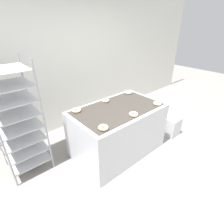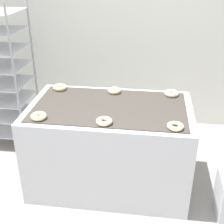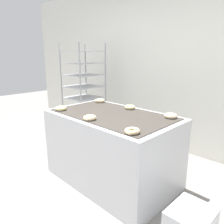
{
  "view_description": "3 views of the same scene",
  "coord_description": "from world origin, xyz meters",
  "px_view_note": "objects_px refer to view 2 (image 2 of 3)",
  "views": [
    {
      "loc": [
        -1.73,
        -1.12,
        2.11
      ],
      "look_at": [
        0.0,
        0.86,
        0.72
      ],
      "focal_mm": 28.0,
      "sensor_mm": 36.0,
      "label": 1
    },
    {
      "loc": [
        0.37,
        -1.86,
        2.1
      ],
      "look_at": [
        0.0,
        0.86,
        0.72
      ],
      "focal_mm": 50.0,
      "sensor_mm": 36.0,
      "label": 2
    },
    {
      "loc": [
        1.72,
        -1.04,
        1.52
      ],
      "look_at": [
        0.0,
        0.71,
        0.88
      ],
      "focal_mm": 35.0,
      "sensor_mm": 36.0,
      "label": 3
    }
  ],
  "objects_px": {
    "donut_near_left": "(39,116)",
    "donut_far_right": "(171,93)",
    "donut_near_right": "(175,126)",
    "fryer_machine": "(110,145)",
    "donut_far_center": "(114,91)",
    "donut_far_left": "(60,87)",
    "donut_near_center": "(104,121)",
    "baking_rack_cart": "(3,74)"
  },
  "relations": [
    {
      "from": "donut_near_left",
      "to": "donut_far_right",
      "type": "height_order",
      "value": "donut_near_left"
    },
    {
      "from": "donut_near_right",
      "to": "fryer_machine",
      "type": "bearing_deg",
      "value": 149.8
    },
    {
      "from": "donut_far_center",
      "to": "donut_far_right",
      "type": "bearing_deg",
      "value": 0.6
    },
    {
      "from": "donut_near_left",
      "to": "donut_far_right",
      "type": "bearing_deg",
      "value": 29.78
    },
    {
      "from": "fryer_machine",
      "to": "donut_far_left",
      "type": "xyz_separation_m",
      "value": [
        -0.57,
        0.33,
        0.45
      ]
    },
    {
      "from": "donut_near_right",
      "to": "donut_far_left",
      "type": "relative_size",
      "value": 0.97
    },
    {
      "from": "fryer_machine",
      "to": "donut_near_left",
      "type": "distance_m",
      "value": 0.79
    },
    {
      "from": "donut_near_center",
      "to": "donut_far_left",
      "type": "distance_m",
      "value": 0.87
    },
    {
      "from": "donut_near_left",
      "to": "donut_far_left",
      "type": "distance_m",
      "value": 0.65
    },
    {
      "from": "fryer_machine",
      "to": "baking_rack_cart",
      "type": "distance_m",
      "value": 1.55
    },
    {
      "from": "donut_near_center",
      "to": "fryer_machine",
      "type": "bearing_deg",
      "value": 89.77
    },
    {
      "from": "fryer_machine",
      "to": "donut_far_right",
      "type": "height_order",
      "value": "donut_far_right"
    },
    {
      "from": "baking_rack_cart",
      "to": "donut_far_right",
      "type": "height_order",
      "value": "baking_rack_cart"
    },
    {
      "from": "baking_rack_cart",
      "to": "donut_far_left",
      "type": "bearing_deg",
      "value": -22.24
    },
    {
      "from": "baking_rack_cart",
      "to": "donut_far_right",
      "type": "relative_size",
      "value": 12.17
    },
    {
      "from": "baking_rack_cart",
      "to": "donut_near_left",
      "type": "bearing_deg",
      "value": -51.37
    },
    {
      "from": "donut_far_left",
      "to": "donut_far_right",
      "type": "distance_m",
      "value": 1.14
    },
    {
      "from": "donut_far_right",
      "to": "fryer_machine",
      "type": "bearing_deg",
      "value": -150.18
    },
    {
      "from": "donut_far_center",
      "to": "donut_near_right",
      "type": "bearing_deg",
      "value": -48.59
    },
    {
      "from": "donut_near_left",
      "to": "donut_far_center",
      "type": "distance_m",
      "value": 0.86
    },
    {
      "from": "donut_near_center",
      "to": "donut_far_right",
      "type": "relative_size",
      "value": 0.97
    },
    {
      "from": "donut_near_left",
      "to": "donut_far_center",
      "type": "height_order",
      "value": "donut_near_left"
    },
    {
      "from": "donut_far_right",
      "to": "donut_near_left",
      "type": "bearing_deg",
      "value": -150.22
    },
    {
      "from": "donut_near_left",
      "to": "donut_near_right",
      "type": "distance_m",
      "value": 1.15
    },
    {
      "from": "donut_near_center",
      "to": "donut_far_right",
      "type": "distance_m",
      "value": 0.88
    },
    {
      "from": "baking_rack_cart",
      "to": "donut_far_center",
      "type": "height_order",
      "value": "baking_rack_cart"
    },
    {
      "from": "donut_far_left",
      "to": "donut_far_right",
      "type": "relative_size",
      "value": 1.0
    },
    {
      "from": "donut_near_right",
      "to": "donut_far_right",
      "type": "relative_size",
      "value": 0.97
    },
    {
      "from": "donut_near_center",
      "to": "donut_far_right",
      "type": "xyz_separation_m",
      "value": [
        0.57,
        0.66,
        0.0
      ]
    },
    {
      "from": "baking_rack_cart",
      "to": "donut_near_left",
      "type": "relative_size",
      "value": 12.55
    },
    {
      "from": "baking_rack_cart",
      "to": "donut_far_left",
      "type": "height_order",
      "value": "baking_rack_cart"
    },
    {
      "from": "donut_far_left",
      "to": "donut_far_center",
      "type": "height_order",
      "value": "same"
    },
    {
      "from": "donut_near_center",
      "to": "donut_far_left",
      "type": "relative_size",
      "value": 0.97
    },
    {
      "from": "donut_near_right",
      "to": "donut_far_center",
      "type": "height_order",
      "value": "donut_far_center"
    },
    {
      "from": "fryer_machine",
      "to": "baking_rack_cart",
      "type": "xyz_separation_m",
      "value": [
        -1.34,
        0.64,
        0.44
      ]
    },
    {
      "from": "donut_near_left",
      "to": "donut_far_left",
      "type": "xyz_separation_m",
      "value": [
        -0.0,
        0.65,
        -0.0
      ]
    },
    {
      "from": "donut_near_center",
      "to": "donut_far_center",
      "type": "xyz_separation_m",
      "value": [
        -0.0,
        0.66,
        0.0
      ]
    },
    {
      "from": "donut_near_center",
      "to": "donut_far_left",
      "type": "height_order",
      "value": "donut_far_left"
    },
    {
      "from": "donut_near_left",
      "to": "donut_near_center",
      "type": "xyz_separation_m",
      "value": [
        0.57,
        -0.01,
        -0.0
      ]
    },
    {
      "from": "baking_rack_cart",
      "to": "donut_near_center",
      "type": "distance_m",
      "value": 1.66
    },
    {
      "from": "donut_near_right",
      "to": "donut_far_left",
      "type": "bearing_deg",
      "value": 149.93
    },
    {
      "from": "donut_far_center",
      "to": "fryer_machine",
      "type": "bearing_deg",
      "value": -89.75
    }
  ]
}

